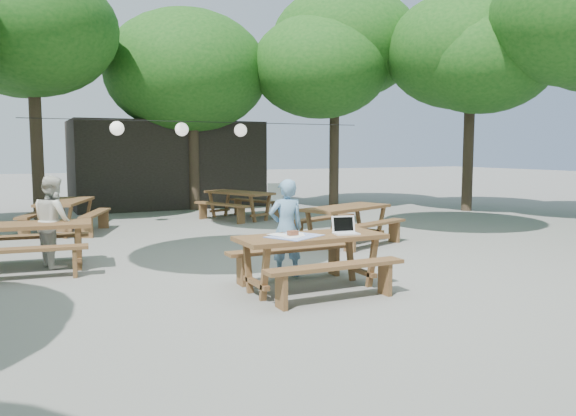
% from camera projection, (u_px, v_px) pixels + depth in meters
% --- Properties ---
extents(ground, '(80.00, 80.00, 0.00)m').
position_uv_depth(ground, '(295.00, 265.00, 9.24)').
color(ground, slate).
rests_on(ground, ground).
extents(pavilion, '(6.00, 3.00, 2.80)m').
position_uv_depth(pavilion, '(166.00, 164.00, 18.69)').
color(pavilion, black).
rests_on(pavilion, ground).
extents(main_picnic_table, '(2.00, 1.58, 0.75)m').
position_uv_depth(main_picnic_table, '(311.00, 262.00, 7.55)').
color(main_picnic_table, brown).
rests_on(main_picnic_table, ground).
extents(picnic_table_nw, '(2.08, 1.79, 0.75)m').
position_uv_depth(picnic_table_nw, '(24.00, 247.00, 8.71)').
color(picnic_table_nw, brown).
rests_on(picnic_table_nw, ground).
extents(picnic_table_ne, '(2.33, 2.15, 0.75)m').
position_uv_depth(picnic_table_ne, '(347.00, 224.00, 11.34)').
color(picnic_table_ne, brown).
rests_on(picnic_table_ne, ground).
extents(picnic_table_far_w, '(2.15, 2.34, 0.75)m').
position_uv_depth(picnic_table_far_w, '(66.00, 216.00, 12.67)').
color(picnic_table_far_w, brown).
rests_on(picnic_table_far_w, ground).
extents(picnic_table_far_e, '(2.18, 2.35, 0.75)m').
position_uv_depth(picnic_table_far_e, '(239.00, 205.00, 15.25)').
color(picnic_table_far_e, brown).
rests_on(picnic_table_far_e, ground).
extents(woman, '(0.57, 0.40, 1.46)m').
position_uv_depth(woman, '(286.00, 228.00, 8.31)').
color(woman, '#6B9BC4').
rests_on(woman, ground).
extents(second_person, '(0.72, 0.84, 1.48)m').
position_uv_depth(second_person, '(54.00, 221.00, 9.04)').
color(second_person, silver).
rests_on(second_person, ground).
extents(plastic_chair, '(0.55, 0.55, 0.90)m').
position_uv_depth(plastic_chair, '(276.00, 205.00, 16.41)').
color(plastic_chair, white).
rests_on(plastic_chair, ground).
extents(laptop, '(0.37, 0.32, 0.24)m').
position_uv_depth(laptop, '(345.00, 229.00, 7.64)').
color(laptop, white).
rests_on(laptop, main_picnic_table).
extents(tabletop_clutter, '(0.83, 0.79, 0.08)m').
position_uv_depth(tabletop_clutter, '(294.00, 235.00, 7.41)').
color(tabletop_clutter, '#3759BC').
rests_on(tabletop_clutter, main_picnic_table).
extents(paper_lanterns, '(9.00, 0.34, 0.38)m').
position_uv_depth(paper_lanterns, '(182.00, 129.00, 14.27)').
color(paper_lanterns, black).
rests_on(paper_lanterns, ground).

